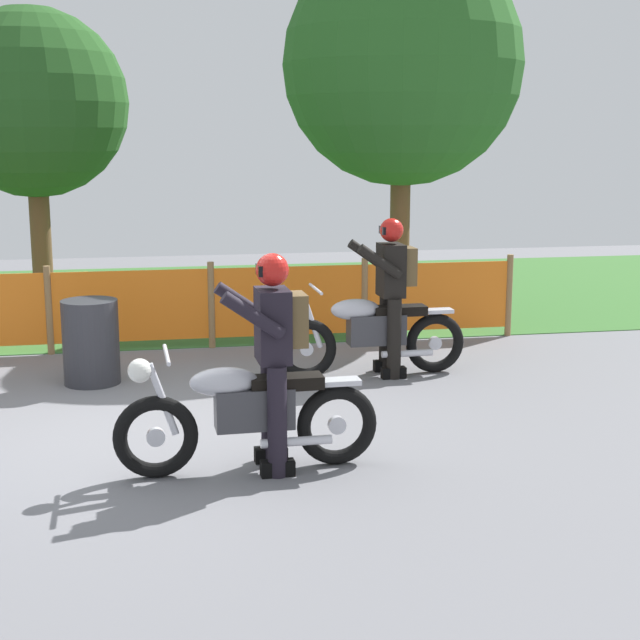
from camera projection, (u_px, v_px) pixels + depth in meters
The scene contains 10 objects.
ground at pixel (129, 434), 8.22m from camera, with size 24.00×24.00×0.02m, color slate.
grass_verge at pixel (135, 300), 14.70m from camera, with size 24.00×7.07×0.01m, color #386B2D.
barrier_fence at pixel (131, 306), 11.19m from camera, with size 9.56×0.08×1.05m.
tree_leftmost at pixel (33, 104), 12.69m from camera, with size 2.55×2.55×4.24m.
tree_near_left at pixel (402, 65), 12.77m from camera, with size 3.29×3.29×5.12m.
motorcycle_lead at pixel (371, 332), 10.05m from camera, with size 2.07×0.61×0.98m.
motorcycle_trailing at pixel (246, 412), 7.20m from camera, with size 2.05×0.60×0.97m.
rider_lead at pixel (391, 288), 10.00m from camera, with size 0.68×0.55×1.69m.
rider_trailing at pixel (274, 350), 7.16m from camera, with size 0.68×0.55×1.69m.
oil_drum at pixel (91, 342), 9.75m from camera, with size 0.58×0.58×0.88m, color #2D2D33.
Camera 1 is at (0.21, -8.03, 2.58)m, focal length 52.88 mm.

